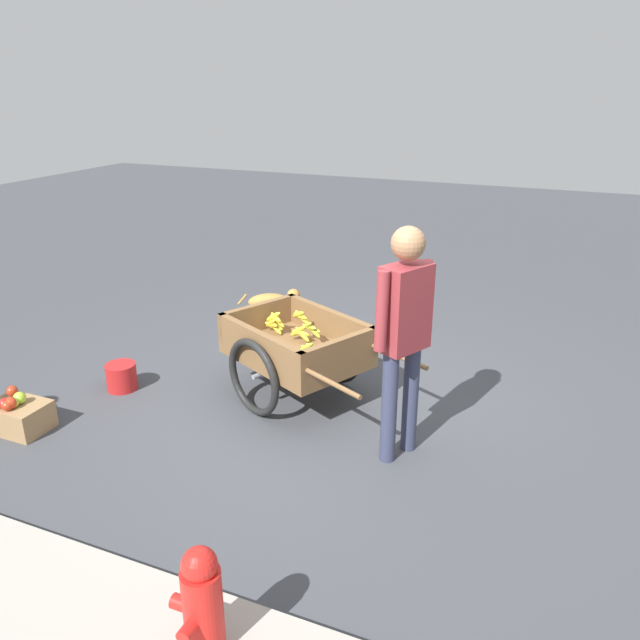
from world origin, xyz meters
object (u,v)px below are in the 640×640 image
object	(u,v)px
apple_crate	(18,414)
plastic_bucket	(122,377)
dog	(272,301)
fruit_cart	(296,349)
fire_hydrant	(203,611)
vendor_person	(404,324)

from	to	relation	value
apple_crate	plastic_bucket	bearing A→B (deg)	-108.18
dog	fruit_cart	bearing A→B (deg)	123.83
fruit_cart	fire_hydrant	xyz separation A→B (m)	(-0.72, 2.54, -0.10)
fire_hydrant	plastic_bucket	distance (m)	3.01
fruit_cart	vendor_person	size ratio (longest dim) A/B	1.09
dog	fire_hydrant	world-z (taller)	fire_hydrant
fire_hydrant	apple_crate	world-z (taller)	fire_hydrant
dog	plastic_bucket	size ratio (longest dim) A/B	2.30
dog	plastic_bucket	bearing A→B (deg)	74.36
plastic_bucket	apple_crate	distance (m)	0.89
fruit_cart	apple_crate	size ratio (longest dim) A/B	4.13
vendor_person	dog	xyz separation A→B (m)	(1.96, -1.90, -0.73)
fruit_cart	dog	xyz separation A→B (m)	(0.93, -1.39, -0.16)
fire_hydrant	plastic_bucket	bearing A→B (deg)	-43.60
vendor_person	plastic_bucket	bearing A→B (deg)	-0.91
fruit_cart	vendor_person	distance (m)	1.28
fruit_cart	vendor_person	world-z (taller)	vendor_person
vendor_person	dog	world-z (taller)	vendor_person
vendor_person	plastic_bucket	world-z (taller)	vendor_person
dog	apple_crate	bearing A→B (deg)	73.55
fruit_cart	apple_crate	distance (m)	2.19
vendor_person	fire_hydrant	size ratio (longest dim) A/B	2.48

